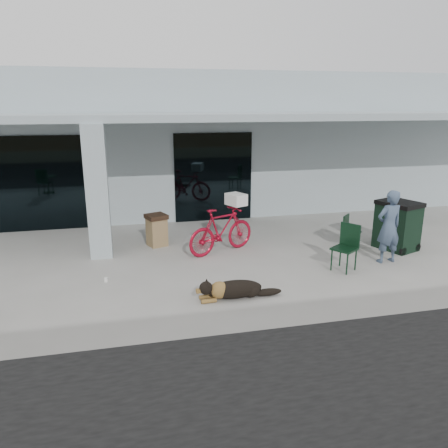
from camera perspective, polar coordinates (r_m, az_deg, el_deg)
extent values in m
plane|color=#A4A19B|center=(8.85, -6.34, -8.31)|extent=(80.00, 80.00, 0.00)
cube|color=#A5B3BA|center=(16.62, -10.11, 10.79)|extent=(22.00, 7.00, 4.50)
cube|color=black|center=(13.42, -22.88, 4.84)|extent=(2.80, 0.06, 2.70)
cube|color=black|center=(13.48, -1.39, 6.10)|extent=(2.40, 0.06, 2.70)
cube|color=#A5B3BA|center=(10.56, -16.22, 4.00)|extent=(0.50, 0.50, 3.12)
cube|color=#A5B3BA|center=(11.69, -8.97, 13.64)|extent=(22.00, 2.80, 0.18)
imported|color=#AA0D26|center=(10.63, -0.33, -0.82)|extent=(1.94, 1.26, 1.13)
cube|color=white|center=(10.72, 1.60, 3.23)|extent=(0.52, 0.58, 0.28)
cylinder|color=white|center=(9.39, -15.16, -7.04)|extent=(0.10, 0.10, 0.09)
imported|color=#455874|center=(10.60, 20.72, -0.34)|extent=(0.65, 0.46, 1.69)
cylinder|color=white|center=(11.84, 22.29, 0.73)|extent=(0.09, 0.09, 0.10)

